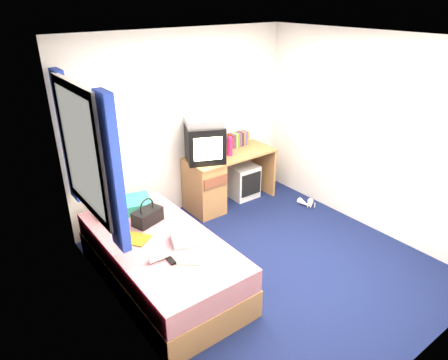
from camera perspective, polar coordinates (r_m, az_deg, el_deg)
ground at (r=4.62m, az=6.21°, el=-11.73°), size 3.40×3.40×0.00m
room_shell at (r=3.93m, az=7.19°, el=5.47°), size 3.40×3.40×3.40m
bed at (r=4.23m, az=-8.95°, el=-11.37°), size 1.01×2.00×0.54m
pillow at (r=4.62m, az=-13.91°, el=-3.56°), size 0.64×0.50×0.12m
desk at (r=5.53m, az=-1.48°, el=-0.11°), size 1.30×0.55×0.75m
storage_cube at (r=5.91m, az=2.63°, el=-0.11°), size 0.40×0.40×0.49m
crt_tv at (r=5.23m, az=-2.79°, el=5.29°), size 0.62×0.60×0.48m
vcr at (r=5.15m, az=-2.86°, el=8.29°), size 0.57×0.50×0.09m
book_row at (r=5.80m, az=2.08°, el=5.85°), size 0.31×0.13×0.20m
picture_frame at (r=5.92m, az=3.11°, el=5.91°), size 0.04×0.12×0.14m
pink_water_bottle at (r=5.43m, az=0.82°, el=4.75°), size 0.08×0.08×0.24m
aerosol_can at (r=5.42m, az=-0.26°, el=4.27°), size 0.06×0.06×0.17m
handbag at (r=4.31m, az=-10.87°, el=-5.05°), size 0.35×0.26×0.29m
towel at (r=3.98m, az=-5.39°, el=-8.13°), size 0.36×0.33×0.10m
magazine at (r=4.11m, az=-12.68°, el=-8.17°), size 0.33×0.35×0.01m
water_bottle at (r=3.76m, az=-9.25°, el=-10.76°), size 0.20×0.08×0.07m
colour_swatch_fan at (r=3.70m, az=-5.04°, el=-11.72°), size 0.21×0.18×0.01m
remote_control at (r=3.76m, az=-7.69°, el=-11.21°), size 0.06×0.16×0.02m
window_assembly at (r=3.93m, az=-19.15°, el=3.69°), size 0.11×1.42×1.40m
white_heels at (r=5.82m, az=11.83°, el=-3.37°), size 0.22×0.30×0.09m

